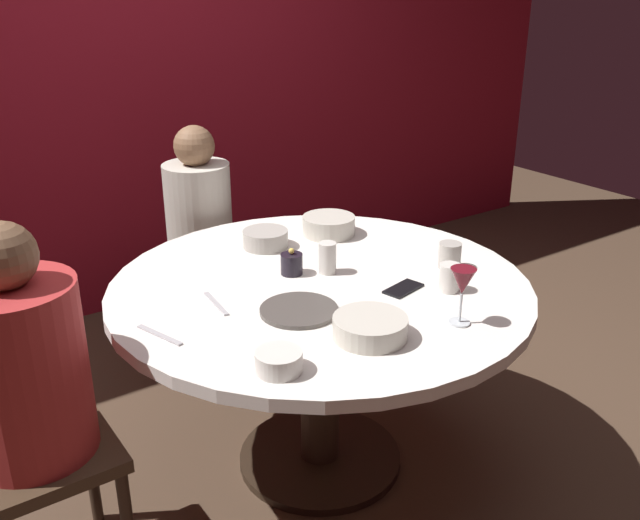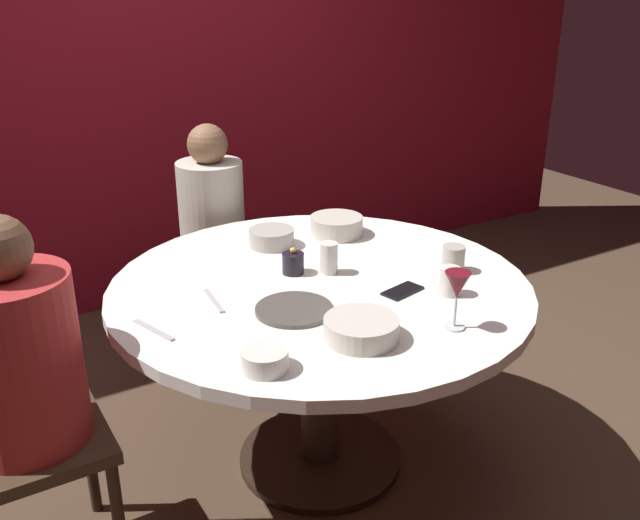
{
  "view_description": "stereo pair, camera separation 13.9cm",
  "coord_description": "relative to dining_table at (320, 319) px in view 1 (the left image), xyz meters",
  "views": [
    {
      "loc": [
        -1.21,
        -1.75,
        1.69
      ],
      "look_at": [
        0.0,
        0.0,
        0.81
      ],
      "focal_mm": 39.02,
      "sensor_mm": 36.0,
      "label": 1
    },
    {
      "loc": [
        -1.1,
        -1.83,
        1.69
      ],
      "look_at": [
        0.0,
        0.0,
        0.81
      ],
      "focal_mm": 39.02,
      "sensor_mm": 36.0,
      "label": 2
    }
  ],
  "objects": [
    {
      "name": "ground_plane",
      "position": [
        0.0,
        0.0,
        -0.59
      ],
      "size": [
        8.0,
        8.0,
        0.0
      ],
      "primitive_type": "plane",
      "color": "#4C3828"
    },
    {
      "name": "back_wall",
      "position": [
        0.0,
        1.75,
        0.71
      ],
      "size": [
        6.0,
        0.1,
        2.6
      ],
      "primitive_type": "cube",
      "color": "maroon",
      "rests_on": "ground"
    },
    {
      "name": "dining_table",
      "position": [
        0.0,
        0.0,
        0.0
      ],
      "size": [
        1.41,
        1.41,
        0.73
      ],
      "color": "white",
      "rests_on": "ground"
    },
    {
      "name": "seated_diner_left",
      "position": [
        -0.96,
        0.0,
        0.11
      ],
      "size": [
        0.4,
        0.4,
        1.13
      ],
      "rotation": [
        0.0,
        0.0,
        6.28
      ],
      "color": "#3F2D1E",
      "rests_on": "ground"
    },
    {
      "name": "seated_diner_back",
      "position": [
        0.0,
        0.93,
        0.09
      ],
      "size": [
        0.4,
        0.4,
        1.11
      ],
      "rotation": [
        0.0,
        0.0,
        4.71
      ],
      "color": "#3F2D1E",
      "rests_on": "ground"
    },
    {
      "name": "candle_holder",
      "position": [
        -0.04,
        0.11,
        0.18
      ],
      "size": [
        0.08,
        0.08,
        0.09
      ],
      "color": "black",
      "rests_on": "dining_table"
    },
    {
      "name": "wine_glass",
      "position": [
        0.17,
        -0.48,
        0.27
      ],
      "size": [
        0.08,
        0.08,
        0.18
      ],
      "color": "silver",
      "rests_on": "dining_table"
    },
    {
      "name": "dinner_plate",
      "position": [
        -0.18,
        -0.15,
        0.15
      ],
      "size": [
        0.24,
        0.24,
        0.01
      ],
      "primitive_type": "cylinder",
      "color": "#4C4742",
      "rests_on": "dining_table"
    },
    {
      "name": "cell_phone",
      "position": [
        0.19,
        -0.21,
        0.14
      ],
      "size": [
        0.15,
        0.1,
        0.01
      ],
      "primitive_type": "cube",
      "rotation": [
        0.0,
        0.0,
        1.8
      ],
      "color": "black",
      "rests_on": "dining_table"
    },
    {
      "name": "bowl_serving_large",
      "position": [
        0.02,
        0.39,
        0.17
      ],
      "size": [
        0.17,
        0.17,
        0.07
      ],
      "primitive_type": "cylinder",
      "color": "#B2ADA3",
      "rests_on": "dining_table"
    },
    {
      "name": "bowl_salad_center",
      "position": [
        -0.41,
        -0.4,
        0.17
      ],
      "size": [
        0.13,
        0.13,
        0.06
      ],
      "primitive_type": "cylinder",
      "color": "silver",
      "rests_on": "dining_table"
    },
    {
      "name": "bowl_small_white",
      "position": [
        0.29,
        0.36,
        0.18
      ],
      "size": [
        0.21,
        0.21,
        0.07
      ],
      "primitive_type": "cylinder",
      "color": "beige",
      "rests_on": "dining_table"
    },
    {
      "name": "bowl_sauce_side",
      "position": [
        -0.1,
        -0.4,
        0.17
      ],
      "size": [
        0.21,
        0.21,
        0.06
      ],
      "primitive_type": "cylinder",
      "color": "beige",
      "rests_on": "dining_table"
    },
    {
      "name": "cup_near_candle",
      "position": [
        0.44,
        -0.16,
        0.19
      ],
      "size": [
        0.08,
        0.08,
        0.09
      ],
      "primitive_type": "cylinder",
      "color": "#B2ADA3",
      "rests_on": "dining_table"
    },
    {
      "name": "cup_by_left_diner",
      "position": [
        0.07,
        0.05,
        0.2
      ],
      "size": [
        0.06,
        0.06,
        0.11
      ],
      "primitive_type": "cylinder",
      "color": "silver",
      "rests_on": "dining_table"
    },
    {
      "name": "cup_by_right_diner",
      "position": [
        0.31,
        -0.3,
        0.19
      ],
      "size": [
        0.07,
        0.07,
        0.09
      ],
      "primitive_type": "cylinder",
      "color": "silver",
      "rests_on": "dining_table"
    },
    {
      "name": "fork_near_plate",
      "position": [
        -0.37,
        0.04,
        0.14
      ],
      "size": [
        0.03,
        0.18,
        0.01
      ],
      "primitive_type": "cube",
      "rotation": [
        0.0,
        0.0,
        -0.1
      ],
      "color": "#B7B7BC",
      "rests_on": "dining_table"
    },
    {
      "name": "knife_near_plate",
      "position": [
        -0.59,
        -0.05,
        0.14
      ],
      "size": [
        0.07,
        0.18,
        0.01
      ],
      "primitive_type": "cube",
      "rotation": [
        0.0,
        0.0,
        0.3
      ],
      "color": "#B7B7BC",
      "rests_on": "dining_table"
    }
  ]
}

